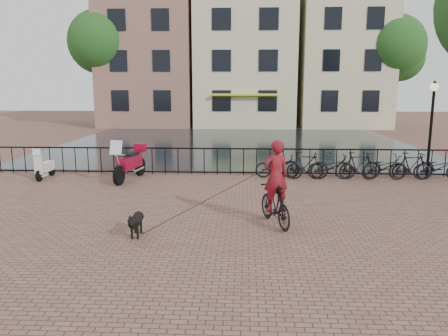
{
  "coord_description": "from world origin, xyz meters",
  "views": [
    {
      "loc": [
        0.54,
        -8.34,
        3.35
      ],
      "look_at": [
        0.0,
        3.0,
        1.2
      ],
      "focal_mm": 35.0,
      "sensor_mm": 36.0,
      "label": 1
    }
  ],
  "objects_px": {
    "cyclist": "(275,188)",
    "dog": "(136,223)",
    "scooter": "(45,162)",
    "lamp_post": "(432,113)",
    "motorcycle": "(130,158)"
  },
  "relations": [
    {
      "from": "cyclist",
      "to": "dog",
      "type": "relative_size",
      "value": 2.74
    },
    {
      "from": "lamp_post",
      "to": "cyclist",
      "type": "distance_m",
      "value": 8.31
    },
    {
      "from": "lamp_post",
      "to": "cyclist",
      "type": "xyz_separation_m",
      "value": [
        -5.91,
        -5.66,
        -1.45
      ]
    },
    {
      "from": "dog",
      "to": "scooter",
      "type": "height_order",
      "value": "scooter"
    },
    {
      "from": "lamp_post",
      "to": "motorcycle",
      "type": "relative_size",
      "value": 1.52
    },
    {
      "from": "dog",
      "to": "scooter",
      "type": "xyz_separation_m",
      "value": [
        -4.85,
        6.02,
        0.31
      ]
    },
    {
      "from": "dog",
      "to": "motorcycle",
      "type": "distance_m",
      "value": 6.14
    },
    {
      "from": "dog",
      "to": "motorcycle",
      "type": "relative_size",
      "value": 0.39
    },
    {
      "from": "dog",
      "to": "scooter",
      "type": "relative_size",
      "value": 0.69
    },
    {
      "from": "motorcycle",
      "to": "scooter",
      "type": "bearing_deg",
      "value": -171.13
    },
    {
      "from": "lamp_post",
      "to": "motorcycle",
      "type": "height_order",
      "value": "lamp_post"
    },
    {
      "from": "lamp_post",
      "to": "scooter",
      "type": "bearing_deg",
      "value": -177.52
    },
    {
      "from": "cyclist",
      "to": "motorcycle",
      "type": "relative_size",
      "value": 1.07
    },
    {
      "from": "scooter",
      "to": "cyclist",
      "type": "bearing_deg",
      "value": -31.88
    },
    {
      "from": "lamp_post",
      "to": "motorcycle",
      "type": "xyz_separation_m",
      "value": [
        -10.76,
        -0.75,
        -1.59
      ]
    }
  ]
}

